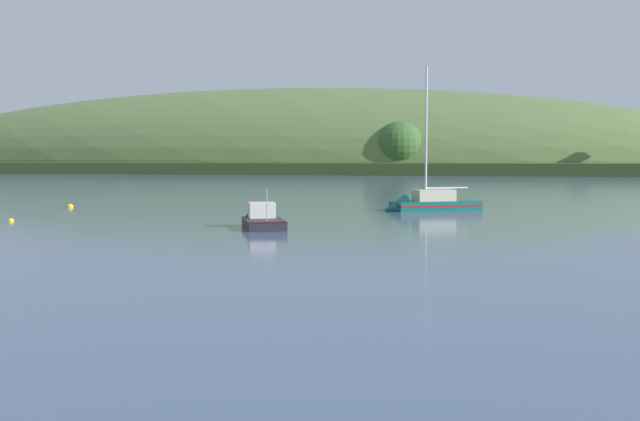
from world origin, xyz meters
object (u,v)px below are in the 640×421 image
fishing_boat_moored (262,222)px  mooring_buoy_midchannel (70,207)px  mooring_buoy_off_fishing_boat (11,221)px  sailboat_near_mooring (425,207)px

fishing_boat_moored → mooring_buoy_midchannel: bearing=31.2°
mooring_buoy_off_fishing_boat → sailboat_near_mooring: bearing=31.8°
sailboat_near_mooring → mooring_buoy_midchannel: size_ratio=19.08×
mooring_buoy_midchannel → sailboat_near_mooring: bearing=2.9°
sailboat_near_mooring → mooring_buoy_off_fishing_boat: bearing=3.4°
mooring_buoy_midchannel → mooring_buoy_off_fishing_boat: bearing=-75.2°
mooring_buoy_midchannel → mooring_buoy_off_fishing_boat: mooring_buoy_midchannel is taller
sailboat_near_mooring → fishing_boat_moored: size_ratio=2.27×
sailboat_near_mooring → mooring_buoy_off_fishing_boat: 36.29m
sailboat_near_mooring → mooring_buoy_off_fishing_boat: (-30.85, -19.11, -0.39)m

